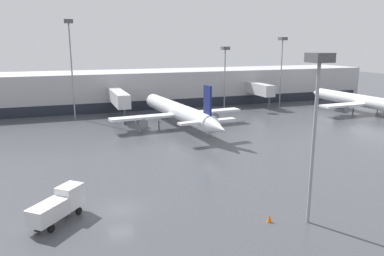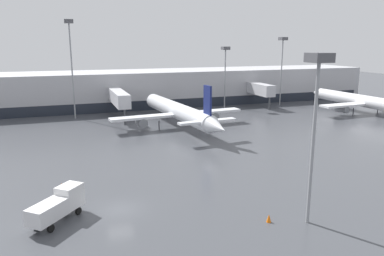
% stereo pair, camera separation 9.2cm
% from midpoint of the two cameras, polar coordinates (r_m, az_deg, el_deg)
% --- Properties ---
extents(ground_plane, '(320.00, 320.00, 0.00)m').
position_cam_midpoint_polar(ground_plane, '(38.55, -10.89, -12.11)').
color(ground_plane, '#424449').
extents(terminal_building, '(160.00, 31.51, 9.00)m').
position_cam_midpoint_polar(terminal_building, '(97.38, -16.67, 5.45)').
color(terminal_building, '#B2B2B7').
rests_on(terminal_building, ground_plane).
extents(parked_jet_1, '(26.90, 36.52, 9.42)m').
position_cam_midpoint_polar(parked_jet_1, '(72.63, -2.05, 2.53)').
color(parked_jet_1, silver).
rests_on(parked_jet_1, ground_plane).
extents(parked_jet_2, '(23.58, 35.17, 9.22)m').
position_cam_midpoint_polar(parked_jet_2, '(95.23, 24.84, 3.69)').
color(parked_jet_2, white).
rests_on(parked_jet_2, ground_plane).
extents(service_truck_1, '(5.29, 5.68, 2.88)m').
position_cam_midpoint_polar(service_truck_1, '(37.21, -19.66, -10.95)').
color(service_truck_1, silver).
rests_on(service_truck_1, ground_plane).
extents(traffic_cone_1, '(0.44, 0.44, 0.72)m').
position_cam_midpoint_polar(traffic_cone_1, '(45.14, -19.21, -8.34)').
color(traffic_cone_1, orange).
rests_on(traffic_cone_1, ground_plane).
extents(traffic_cone_2, '(0.45, 0.45, 0.77)m').
position_cam_midpoint_polar(traffic_cone_2, '(36.07, 11.70, -13.30)').
color(traffic_cone_2, orange).
rests_on(traffic_cone_2, ground_plane).
extents(apron_light_mast_1, '(1.80, 1.80, 17.57)m').
position_cam_midpoint_polar(apron_light_mast_1, '(101.74, 13.64, 11.26)').
color(apron_light_mast_1, gray).
rests_on(apron_light_mast_1, ground_plane).
extents(apron_light_mast_3, '(1.80, 1.80, 15.23)m').
position_cam_midpoint_polar(apron_light_mast_3, '(95.12, 5.14, 10.49)').
color(apron_light_mast_3, gray).
rests_on(apron_light_mast_3, ground_plane).
extents(apron_light_mast_4, '(1.80, 1.80, 20.90)m').
position_cam_midpoint_polar(apron_light_mast_4, '(84.32, -18.05, 12.29)').
color(apron_light_mast_4, gray).
rests_on(apron_light_mast_4, ground_plane).
extents(apron_light_mast_5, '(1.80, 1.80, 15.32)m').
position_cam_midpoint_polar(apron_light_mast_5, '(33.58, 18.60, 5.74)').
color(apron_light_mast_5, gray).
rests_on(apron_light_mast_5, ground_plane).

